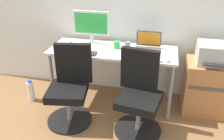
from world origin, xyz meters
name	(u,v)px	position (x,y,z in m)	size (l,w,h in m)	color
ground_plane	(113,100)	(0.00, 0.00, 0.00)	(5.28, 5.28, 0.00)	brown
back_wall	(119,0)	(0.00, 0.38, 1.30)	(4.40, 0.04, 2.60)	silver
desk	(113,55)	(0.00, 0.00, 0.68)	(1.60, 0.60, 0.76)	silver
office_chair_left	(70,89)	(-0.41, -0.50, 0.42)	(0.54, 0.54, 0.94)	black
office_chair_right	(139,97)	(0.40, -0.50, 0.42)	(0.54, 0.54, 0.94)	black
side_cabinet	(207,87)	(1.20, 0.05, 0.34)	(0.57, 0.47, 0.67)	#B77542
printer	(214,54)	(1.20, 0.05, 0.79)	(0.38, 0.40, 0.24)	#B7B7B7
water_bottle_on_floor	(31,91)	(-1.10, -0.23, 0.15)	(0.09, 0.09, 0.31)	white
desktop_monitor	(91,25)	(-0.32, 0.16, 1.01)	(0.48, 0.18, 0.43)	silver
open_laptop	(148,46)	(0.43, 0.09, 0.81)	(0.31, 0.26, 0.23)	#4C4C51
keyboard_by_monitor	(82,53)	(-0.33, -0.21, 0.77)	(0.34, 0.12, 0.02)	#2D2D2D
keyboard_by_laptop	(148,59)	(0.45, -0.22, 0.77)	(0.34, 0.12, 0.02)	#B7B7B7
mouse_by_monitor	(70,42)	(-0.62, 0.11, 0.77)	(0.06, 0.10, 0.03)	silver
mouse_by_laptop	(167,60)	(0.67, -0.22, 0.77)	(0.06, 0.10, 0.03)	silver
coffee_mug	(117,45)	(0.04, 0.05, 0.80)	(0.08, 0.08, 0.09)	green
pen_cup	(127,46)	(0.18, 0.03, 0.81)	(0.07, 0.07, 0.10)	slate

